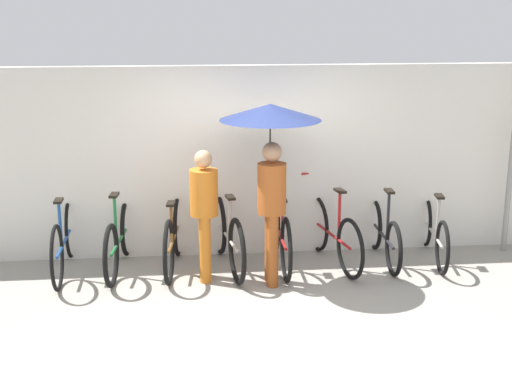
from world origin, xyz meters
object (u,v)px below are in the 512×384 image
(parked_bicycle_0, at_px, (64,240))
(parked_bicycle_3, at_px, (227,236))
(parked_bicycle_5, at_px, (332,234))
(parked_bicycle_4, at_px, (280,234))
(pedestrian_leading, at_px, (204,206))
(pedestrian_center, at_px, (271,139))
(parked_bicycle_1, at_px, (120,239))
(parked_bicycle_6, at_px, (384,234))
(parked_bicycle_2, at_px, (174,237))
(parked_bicycle_7, at_px, (434,232))

(parked_bicycle_0, bearing_deg, parked_bicycle_3, -91.75)
(parked_bicycle_5, bearing_deg, parked_bicycle_4, 76.96)
(pedestrian_leading, xyz_separation_m, pedestrian_center, (0.74, -0.10, 0.78))
(parked_bicycle_1, distance_m, parked_bicycle_3, 1.29)
(parked_bicycle_0, bearing_deg, parked_bicycle_6, -91.03)
(parked_bicycle_2, height_order, parked_bicycle_7, parked_bicycle_2)
(parked_bicycle_6, xyz_separation_m, parked_bicycle_7, (0.65, 0.02, 0.00))
(parked_bicycle_6, bearing_deg, parked_bicycle_3, 91.91)
(parked_bicycle_3, bearing_deg, parked_bicycle_7, -97.55)
(parked_bicycle_4, height_order, parked_bicycle_7, parked_bicycle_4)
(parked_bicycle_6, height_order, pedestrian_center, pedestrian_center)
(parked_bicycle_7, distance_m, pedestrian_center, 2.55)
(parked_bicycle_3, bearing_deg, pedestrian_leading, 135.08)
(parked_bicycle_5, bearing_deg, parked_bicycle_1, 77.41)
(parked_bicycle_1, xyz_separation_m, pedestrian_leading, (1.01, -0.43, 0.50))
(parked_bicycle_2, distance_m, parked_bicycle_7, 3.22)
(parked_bicycle_6, relative_size, pedestrian_center, 0.79)
(parked_bicycle_4, xyz_separation_m, pedestrian_leading, (-0.93, -0.40, 0.49))
(parked_bicycle_0, height_order, pedestrian_leading, pedestrian_leading)
(parked_bicycle_4, relative_size, pedestrian_leading, 1.20)
(pedestrian_leading, bearing_deg, parked_bicycle_7, 6.98)
(parked_bicycle_0, relative_size, parked_bicycle_6, 1.15)
(parked_bicycle_1, bearing_deg, parked_bicycle_0, 96.90)
(parked_bicycle_0, distance_m, pedestrian_center, 2.76)
(parked_bicycle_7, bearing_deg, pedestrian_center, 112.04)
(parked_bicycle_1, relative_size, parked_bicycle_4, 0.97)
(parked_bicycle_4, distance_m, pedestrian_leading, 1.12)
(parked_bicycle_2, bearing_deg, pedestrian_leading, -132.17)
(parked_bicycle_5, distance_m, pedestrian_center, 1.60)
(parked_bicycle_3, relative_size, pedestrian_leading, 1.18)
(parked_bicycle_3, height_order, pedestrian_leading, pedestrian_leading)
(parked_bicycle_2, bearing_deg, parked_bicycle_0, 95.19)
(parked_bicycle_4, bearing_deg, pedestrian_center, 160.28)
(parked_bicycle_6, bearing_deg, parked_bicycle_7, -86.54)
(parked_bicycle_3, bearing_deg, parked_bicycle_0, 80.63)
(parked_bicycle_0, xyz_separation_m, pedestrian_center, (2.40, -0.52, 1.27))
(parked_bicycle_4, relative_size, pedestrian_center, 0.90)
(parked_bicycle_3, distance_m, parked_bicycle_6, 1.94)
(parked_bicycle_0, relative_size, pedestrian_leading, 1.21)
(parked_bicycle_1, height_order, parked_bicycle_2, parked_bicycle_2)
(parked_bicycle_1, xyz_separation_m, parked_bicycle_4, (1.93, -0.03, 0.02))
(parked_bicycle_1, distance_m, parked_bicycle_7, 3.87)
(parked_bicycle_4, bearing_deg, parked_bicycle_6, -89.78)
(parked_bicycle_5, bearing_deg, parked_bicycle_7, -99.81)
(pedestrian_center, bearing_deg, parked_bicycle_7, 12.09)
(parked_bicycle_4, height_order, pedestrian_center, pedestrian_center)
(parked_bicycle_4, bearing_deg, parked_bicycle_5, -91.24)
(parked_bicycle_5, relative_size, pedestrian_center, 0.84)
(parked_bicycle_0, relative_size, parked_bicycle_3, 1.02)
(pedestrian_center, bearing_deg, parked_bicycle_4, 68.21)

